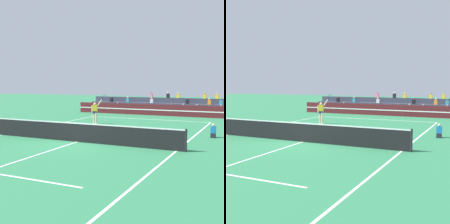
{
  "view_description": "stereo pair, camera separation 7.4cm",
  "coord_description": "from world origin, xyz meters",
  "views": [
    {
      "loc": [
        8.91,
        -14.52,
        3.22
      ],
      "look_at": [
        -0.8,
        6.24,
        1.1
      ],
      "focal_mm": 50.0,
      "sensor_mm": 36.0,
      "label": 1
    },
    {
      "loc": [
        8.98,
        -14.49,
        3.22
      ],
      "look_at": [
        -0.8,
        6.24,
        1.1
      ],
      "focal_mm": 50.0,
      "sensor_mm": 36.0,
      "label": 2
    }
  ],
  "objects": [
    {
      "name": "ground_plane",
      "position": [
        0.0,
        0.0,
        0.0
      ],
      "size": [
        120.0,
        120.0,
        0.0
      ],
      "primitive_type": "plane",
      "color": "#2D7A4C"
    },
    {
      "name": "court_lines",
      "position": [
        0.0,
        0.0,
        0.0
      ],
      "size": [
        11.1,
        23.9,
        0.01
      ],
      "color": "white",
      "rests_on": "ground"
    },
    {
      "name": "tennis_net",
      "position": [
        0.0,
        0.0,
        0.54
      ],
      "size": [
        12.0,
        0.1,
        1.1
      ],
      "color": "black",
      "rests_on": "ground"
    },
    {
      "name": "sponsor_banner_wall",
      "position": [
        0.0,
        15.55,
        0.55
      ],
      "size": [
        18.0,
        0.26,
        1.1
      ],
      "color": "#51191E",
      "rests_on": "ground"
    },
    {
      "name": "bleacher_stand",
      "position": [
        0.02,
        18.08,
        0.65
      ],
      "size": [
        17.12,
        2.85,
        2.28
      ],
      "color": "#383D4C",
      "rests_on": "ground"
    },
    {
      "name": "ball_kid_courtside",
      "position": [
        6.61,
        4.58,
        0.33
      ],
      "size": [
        0.3,
        0.36,
        0.84
      ],
      "color": "black",
      "rests_on": "ground"
    },
    {
      "name": "tennis_player",
      "position": [
        -2.64,
        7.06,
        0.98
      ],
      "size": [
        1.17,
        0.41,
        2.4
      ],
      "color": "beige",
      "rests_on": "ground"
    },
    {
      "name": "tennis_ball",
      "position": [
        2.2,
        6.77,
        0.03
      ],
      "size": [
        0.07,
        0.07,
        0.07
      ],
      "primitive_type": "sphere",
      "color": "#C6DB33",
      "rests_on": "ground"
    }
  ]
}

